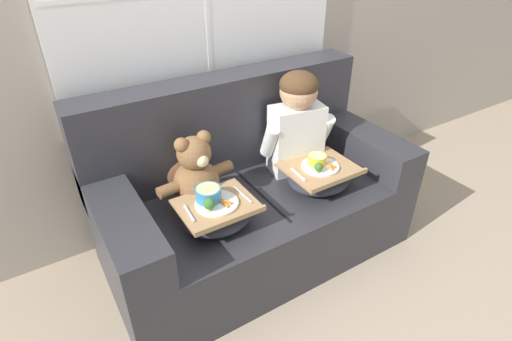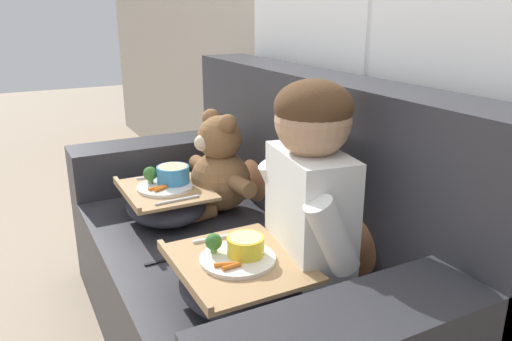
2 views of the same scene
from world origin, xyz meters
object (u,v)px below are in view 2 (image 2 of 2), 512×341
(child_figure, at_px, (311,177))
(lap_tray_child, at_px, (238,279))
(throw_pillow_behind_child, at_px, (360,222))
(teddy_bear, at_px, (219,169))
(lap_tray_teddy, at_px, (166,201))
(throw_pillow_behind_teddy, at_px, (262,165))
(couch, at_px, (257,261))

(child_figure, relative_size, lap_tray_child, 1.57)
(throw_pillow_behind_child, distance_m, child_figure, 0.26)
(teddy_bear, relative_size, lap_tray_child, 1.13)
(lap_tray_child, bearing_deg, lap_tray_teddy, 179.82)
(throw_pillow_behind_teddy, bearing_deg, couch, -30.60)
(couch, distance_m, throw_pillow_behind_child, 0.45)
(throw_pillow_behind_child, bearing_deg, lap_tray_child, -90.08)
(couch, relative_size, teddy_bear, 3.91)
(throw_pillow_behind_child, xyz_separation_m, teddy_bear, (-0.65, -0.20, 0.01))
(teddy_bear, bearing_deg, lap_tray_teddy, -90.70)
(throw_pillow_behind_teddy, xyz_separation_m, lap_tray_teddy, (-0.00, -0.42, -0.08))
(couch, height_order, throw_pillow_behind_child, couch)
(throw_pillow_behind_teddy, bearing_deg, throw_pillow_behind_child, 0.00)
(throw_pillow_behind_teddy, xyz_separation_m, child_figure, (0.65, -0.19, 0.18))
(couch, relative_size, child_figure, 2.82)
(child_figure, distance_m, lap_tray_child, 0.36)
(throw_pillow_behind_child, bearing_deg, throw_pillow_behind_teddy, 180.00)
(throw_pillow_behind_child, relative_size, child_figure, 0.57)
(throw_pillow_behind_child, height_order, lap_tray_child, throw_pillow_behind_child)
(lap_tray_teddy, bearing_deg, teddy_bear, 89.30)
(child_figure, xyz_separation_m, lap_tray_child, (-0.00, -0.23, -0.27))
(throw_pillow_behind_teddy, distance_m, teddy_bear, 0.20)
(throw_pillow_behind_child, height_order, lap_tray_teddy, throw_pillow_behind_child)
(throw_pillow_behind_teddy, distance_m, lap_tray_child, 0.79)
(teddy_bear, xyz_separation_m, lap_tray_teddy, (-0.00, -0.23, -0.10))
(child_figure, xyz_separation_m, lap_tray_teddy, (-0.66, -0.23, -0.26))
(throw_pillow_behind_teddy, height_order, lap_tray_child, throw_pillow_behind_teddy)
(couch, bearing_deg, throw_pillow_behind_child, 30.60)
(throw_pillow_behind_child, xyz_separation_m, lap_tray_child, (-0.00, -0.43, -0.09))
(teddy_bear, height_order, lap_tray_teddy, teddy_bear)
(lap_tray_child, bearing_deg, teddy_bear, 160.60)
(throw_pillow_behind_child, relative_size, teddy_bear, 0.79)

